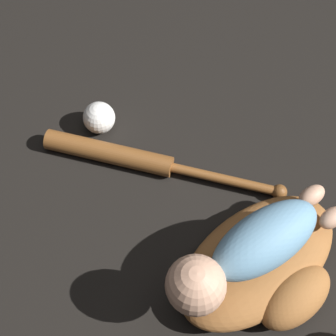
% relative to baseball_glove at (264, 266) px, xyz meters
% --- Properties ---
extents(ground_plane, '(6.00, 6.00, 0.00)m').
position_rel_baseball_glove_xyz_m(ground_plane, '(-0.01, -0.00, -0.04)').
color(ground_plane, black).
extents(baseball_glove, '(0.41, 0.32, 0.08)m').
position_rel_baseball_glove_xyz_m(baseball_glove, '(0.00, 0.00, 0.00)').
color(baseball_glove, '#935B2D').
rests_on(baseball_glove, ground).
extents(baby_figure, '(0.37, 0.24, 0.11)m').
position_rel_baseball_glove_xyz_m(baby_figure, '(0.03, -0.03, 0.09)').
color(baby_figure, '#6693B2').
rests_on(baby_figure, baseball_glove).
extents(baseball_bat, '(0.16, 0.53, 0.05)m').
position_rel_baseball_glove_xyz_m(baseball_bat, '(-0.10, -0.35, -0.02)').
color(baseball_bat, brown).
rests_on(baseball_bat, ground).
extents(baseball, '(0.07, 0.07, 0.07)m').
position_rel_baseball_glove_xyz_m(baseball, '(-0.15, -0.47, -0.01)').
color(baseball, white).
rests_on(baseball, ground).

